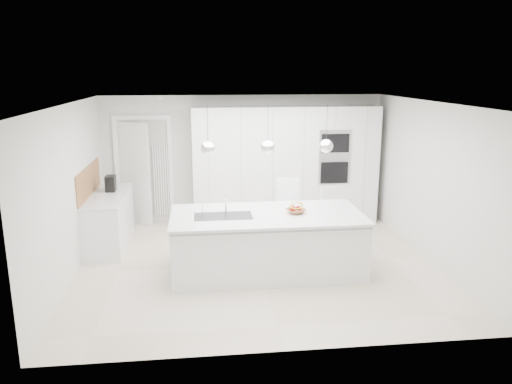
{
  "coord_description": "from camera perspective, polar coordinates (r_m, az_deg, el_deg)",
  "views": [
    {
      "loc": [
        -0.88,
        -7.27,
        2.97
      ],
      "look_at": [
        0.0,
        0.3,
        1.1
      ],
      "focal_mm": 35.0,
      "sensor_mm": 36.0,
      "label": 1
    }
  ],
  "objects": [
    {
      "name": "apple_a",
      "position": [
        7.4,
        4.29,
        -1.94
      ],
      "size": [
        0.08,
        0.08,
        0.08
      ],
      "primitive_type": "sphere",
      "color": "#A40E16",
      "rests_on": "fruit_bowl"
    },
    {
      "name": "apple_c",
      "position": [
        7.45,
        4.2,
        -1.81
      ],
      "size": [
        0.08,
        0.08,
        0.08
      ],
      "primitive_type": "sphere",
      "color": "#A40E16",
      "rests_on": "fruit_bowl"
    },
    {
      "name": "espresso_machine",
      "position": [
        9.09,
        -16.28,
        0.94
      ],
      "size": [
        0.17,
        0.26,
        0.27
      ],
      "primitive_type": "cube",
      "rotation": [
        0.0,
        0.0,
        0.02
      ],
      "color": "black",
      "rests_on": "left_worktop"
    },
    {
      "name": "oak_backsplash",
      "position": [
        8.86,
        -18.58,
        1.21
      ],
      "size": [
        0.02,
        1.8,
        0.5
      ],
      "primitive_type": "cube",
      "color": "#98663C",
      "rests_on": "wall_left"
    },
    {
      "name": "banana_bunch",
      "position": [
        7.38,
        4.66,
        -1.57
      ],
      "size": [
        0.25,
        0.18,
        0.22
      ],
      "primitive_type": "torus",
      "rotation": [
        1.22,
        0.0,
        0.35
      ],
      "color": "gold",
      "rests_on": "fruit_bowl"
    },
    {
      "name": "floor",
      "position": [
        7.9,
        0.25,
        -8.29
      ],
      "size": [
        5.5,
        5.5,
        0.0
      ],
      "primitive_type": "plane",
      "color": "beige",
      "rests_on": "ground"
    },
    {
      "name": "pendant_mid",
      "position": [
        7.12,
        1.36,
        5.14
      ],
      "size": [
        0.2,
        0.2,
        0.2
      ],
      "primitive_type": "sphere",
      "color": "white",
      "rests_on": "ceiling"
    },
    {
      "name": "island_worktop",
      "position": [
        7.39,
        1.26,
        -2.64
      ],
      "size": [
        2.84,
        1.4,
        0.04
      ],
      "primitive_type": "cube",
      "color": "silver",
      "rests_on": "island_base"
    },
    {
      "name": "bar_stool_left",
      "position": [
        8.27,
        3.79,
        -2.84
      ],
      "size": [
        0.48,
        0.61,
        1.22
      ],
      "primitive_type": null,
      "rotation": [
        0.0,
        0.0,
        -0.15
      ],
      "color": "white",
      "rests_on": "floor"
    },
    {
      "name": "doorway_frame",
      "position": [
        9.99,
        -12.65,
        2.22
      ],
      "size": [
        1.11,
        0.08,
        2.13
      ],
      "primitive_type": null,
      "color": "white",
      "rests_on": "floor"
    },
    {
      "name": "left_worktop",
      "position": [
        8.87,
        -16.63,
        -0.44
      ],
      "size": [
        0.62,
        1.82,
        0.04
      ],
      "primitive_type": "cube",
      "color": "silver",
      "rests_on": "left_base_cabinets"
    },
    {
      "name": "wall_left",
      "position": [
        7.7,
        -20.49,
        -0.0
      ],
      "size": [
        0.0,
        5.0,
        5.0
      ],
      "primitive_type": "plane",
      "rotation": [
        1.57,
        0.0,
        1.57
      ],
      "color": "silver",
      "rests_on": "ground"
    },
    {
      "name": "island_base",
      "position": [
        7.48,
        1.3,
        -6.06
      ],
      "size": [
        2.8,
        1.2,
        0.86
      ],
      "primitive_type": "cube",
      "color": "white",
      "rests_on": "floor"
    },
    {
      "name": "island_sink",
      "position": [
        7.3,
        -3.75,
        -3.37
      ],
      "size": [
        0.84,
        0.44,
        0.18
      ],
      "primitive_type": null,
      "color": "#3F3F42",
      "rests_on": "island_worktop"
    },
    {
      "name": "wall_back",
      "position": [
        9.96,
        -1.46,
        3.83
      ],
      "size": [
        5.5,
        0.0,
        5.5
      ],
      "primitive_type": "plane",
      "rotation": [
        1.57,
        0.0,
        0.0
      ],
      "color": "silver",
      "rests_on": "ground"
    },
    {
      "name": "radiator",
      "position": [
        9.99,
        -10.78,
        1.28
      ],
      "size": [
        0.32,
        0.04,
        1.4
      ],
      "primitive_type": null,
      "color": "white",
      "rests_on": "floor"
    },
    {
      "name": "pendant_left",
      "position": [
        7.06,
        -5.52,
        5.0
      ],
      "size": [
        0.2,
        0.2,
        0.2
      ],
      "primitive_type": "sphere",
      "color": "white",
      "rests_on": "ceiling"
    },
    {
      "name": "tall_cabinets",
      "position": [
        9.79,
        3.38,
        3.04
      ],
      "size": [
        3.6,
        0.6,
        2.3
      ],
      "primitive_type": "cube",
      "color": "white",
      "rests_on": "floor"
    },
    {
      "name": "bar_stool_right",
      "position": [
        8.63,
        8.5,
        -2.93
      ],
      "size": [
        0.46,
        0.55,
        1.02
      ],
      "primitive_type": null,
      "rotation": [
        0.0,
        0.0,
        0.31
      ],
      "color": "white",
      "rests_on": "floor"
    },
    {
      "name": "ceiling",
      "position": [
        7.34,
        0.27,
        10.11
      ],
      "size": [
        5.5,
        5.5,
        0.0
      ],
      "primitive_type": "plane",
      "rotation": [
        3.14,
        0.0,
        0.0
      ],
      "color": "white",
      "rests_on": "wall_back"
    },
    {
      "name": "left_base_cabinets",
      "position": [
        8.98,
        -16.43,
        -3.22
      ],
      "size": [
        0.6,
        1.8,
        0.86
      ],
      "primitive_type": "cube",
      "color": "white",
      "rests_on": "floor"
    },
    {
      "name": "apple_b",
      "position": [
        7.47,
        4.87,
        -1.82
      ],
      "size": [
        0.07,
        0.07,
        0.07
      ],
      "primitive_type": "sphere",
      "color": "#A40E16",
      "rests_on": "fruit_bowl"
    },
    {
      "name": "island_tap",
      "position": [
        7.43,
        -3.48,
        -1.21
      ],
      "size": [
        0.02,
        0.02,
        0.3
      ],
      "primitive_type": "cylinder",
      "color": "white",
      "rests_on": "island_worktop"
    },
    {
      "name": "fruit_bowl",
      "position": [
        7.43,
        4.59,
        -2.17
      ],
      "size": [
        0.36,
        0.36,
        0.07
      ],
      "primitive_type": "imported",
      "rotation": [
        0.0,
        0.0,
        0.4
      ],
      "color": "#98663C",
      "rests_on": "island_worktop"
    },
    {
      "name": "hallway_door",
      "position": [
        9.98,
        -14.1,
        2.0
      ],
      "size": [
        0.76,
        0.38,
        2.0
      ],
      "primitive_type": "cube",
      "rotation": [
        0.0,
        0.0,
        -0.44
      ],
      "color": "white",
      "rests_on": "floor"
    },
    {
      "name": "pendant_right",
      "position": [
        7.29,
        8.02,
        5.21
      ],
      "size": [
        0.2,
        0.2,
        0.2
      ],
      "primitive_type": "sphere",
      "color": "white",
      "rests_on": "ceiling"
    },
    {
      "name": "oven_stack",
      "position": [
        9.65,
        9.0,
        3.95
      ],
      "size": [
        0.62,
        0.04,
        1.05
      ],
      "primitive_type": null,
      "color": "#A5A5A8",
      "rests_on": "tall_cabinets"
    }
  ]
}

